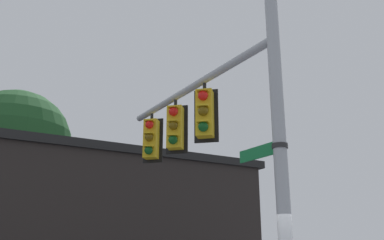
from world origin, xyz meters
name	(u,v)px	position (x,y,z in m)	size (l,w,h in m)	color
signal_pole	(281,171)	(0.00, 0.00, 3.20)	(0.23, 0.23, 6.40)	#ADB2B7
mast_arm	(191,88)	(1.99, -2.00, 5.60)	(0.17, 0.17, 5.65)	#ADB2B7
traffic_light_nearest_pole	(205,113)	(1.59, -1.57, 4.81)	(0.54, 0.49, 1.31)	black
traffic_light_mid_inner	(175,127)	(2.50, -2.49, 4.81)	(0.54, 0.49, 1.31)	black
traffic_light_mid_outer	(151,139)	(3.42, -3.41, 4.81)	(0.54, 0.49, 1.31)	black
street_name_sign	(267,150)	(0.22, -0.22, 3.61)	(0.89, 0.90, 0.22)	#147238
storefront_building	(82,229)	(7.78, -8.41, 2.78)	(13.76, 13.36, 5.54)	#282321
tree_by_storefront	(15,145)	(10.00, -6.81, 5.82)	(4.16, 4.16, 7.94)	#4C3823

